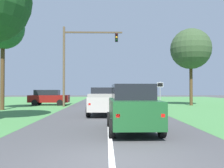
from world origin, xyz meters
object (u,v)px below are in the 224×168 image
red_suv_near (132,107)px  keep_moving_sign (160,91)px  pickup_truck_lead (105,101)px  crossing_suv_far (49,97)px  traffic_light (78,55)px  oak_tree_right (191,49)px  extra_tree_1 (3,28)px

red_suv_near → keep_moving_sign: (4.09, 13.41, 0.61)m
pickup_truck_lead → crossing_suv_far: size_ratio=1.19×
crossing_suv_far → keep_moving_sign: bearing=-23.2°
traffic_light → oak_tree_right: bearing=8.2°
keep_moving_sign → extra_tree_1: 15.65m
traffic_light → crossing_suv_far: bearing=145.1°
red_suv_near → extra_tree_1: size_ratio=0.53×
pickup_truck_lead → keep_moving_sign: (5.33, 6.31, 0.67)m
keep_moving_sign → extra_tree_1: extra_tree_1 is taller
keep_moving_sign → crossing_suv_far: 13.02m
red_suv_near → crossing_suv_far: bearing=112.9°
oak_tree_right → crossing_suv_far: 17.39m
keep_moving_sign → extra_tree_1: bearing=-173.1°
keep_moving_sign → crossing_suv_far: bearing=156.8°
red_suv_near → crossing_suv_far: size_ratio=1.07×
traffic_light → extra_tree_1: 7.79m
pickup_truck_lead → traffic_light: traffic_light is taller
keep_moving_sign → traffic_light: bearing=162.7°
extra_tree_1 → crossing_suv_far: bearing=69.6°
oak_tree_right → red_suv_near: bearing=-115.8°
keep_moving_sign → oak_tree_right: (4.52, 4.44, 4.82)m
red_suv_near → pickup_truck_lead: red_suv_near is taller
crossing_suv_far → extra_tree_1: 9.72m
pickup_truck_lead → traffic_light: (-2.95, 8.89, 4.49)m
traffic_light → oak_tree_right: size_ratio=0.97×
red_suv_near → keep_moving_sign: keep_moving_sign is taller
pickup_truck_lead → crossing_suv_far: 13.21m
crossing_suv_far → extra_tree_1: (-2.56, -6.89, 6.37)m
oak_tree_right → crossing_suv_far: oak_tree_right is taller
pickup_truck_lead → extra_tree_1: 12.01m
red_suv_near → crossing_suv_far: 20.14m
traffic_light → crossing_suv_far: size_ratio=1.88×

